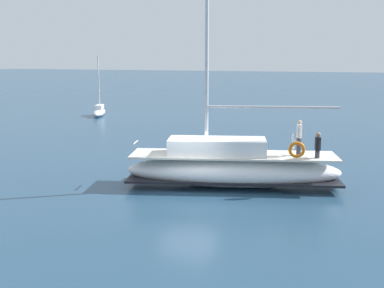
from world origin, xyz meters
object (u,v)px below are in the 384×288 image
(main_sailboat, at_px, (231,166))
(moored_sloop_far, at_px, (99,111))
(mooring_buoy, at_px, (303,161))
(seagull, at_px, (336,184))

(main_sailboat, relative_size, moored_sloop_far, 2.35)
(moored_sloop_far, distance_m, mooring_buoy, 27.13)
(seagull, height_order, mooring_buoy, mooring_buoy)
(seagull, xyz_separation_m, mooring_buoy, (4.38, 2.25, -0.02))
(main_sailboat, distance_m, seagull, 4.72)
(moored_sloop_far, xyz_separation_m, seagull, (-18.80, -25.23, -0.31))
(moored_sloop_far, relative_size, seagull, 5.92)
(main_sailboat, xyz_separation_m, mooring_buoy, (5.94, -2.14, -0.76))
(seagull, bearing_deg, main_sailboat, 109.54)
(main_sailboat, distance_m, mooring_buoy, 6.36)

